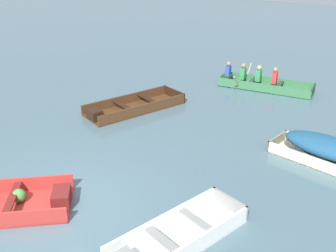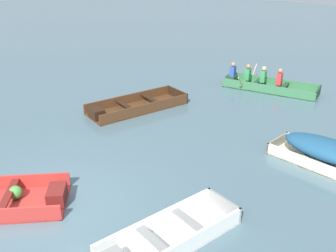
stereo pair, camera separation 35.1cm
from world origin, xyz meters
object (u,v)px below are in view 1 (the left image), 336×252
skiff_white_near_moored (174,239)px  skiff_dark_varnish_mid_moored (131,107)px  skiff_cream_far_moored (330,150)px  rowboat_green_with_crew (259,83)px

skiff_white_near_moored → skiff_dark_varnish_mid_moored: size_ratio=0.79×
skiff_dark_varnish_mid_moored → skiff_cream_far_moored: (6.35, 0.65, 0.27)m
skiff_cream_far_moored → rowboat_green_with_crew: rowboat_green_with_crew is taller
skiff_white_near_moored → skiff_cream_far_moored: (1.09, 4.75, 0.25)m
skiff_cream_far_moored → rowboat_green_with_crew: size_ratio=0.77×
rowboat_green_with_crew → skiff_white_near_moored: bearing=-71.1°
skiff_white_near_moored → skiff_cream_far_moored: bearing=77.1°
skiff_dark_varnish_mid_moored → rowboat_green_with_crew: rowboat_green_with_crew is taller
skiff_white_near_moored → skiff_dark_varnish_mid_moored: bearing=142.1°
skiff_white_near_moored → skiff_dark_varnish_mid_moored: (-5.26, 4.09, -0.02)m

